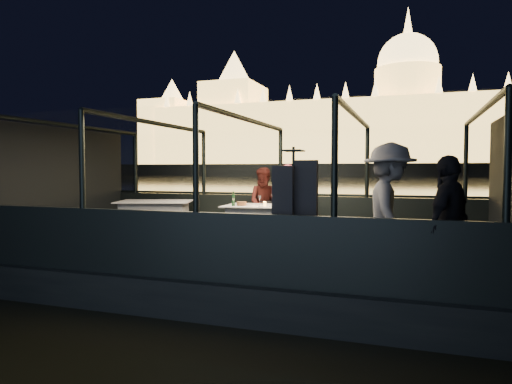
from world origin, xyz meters
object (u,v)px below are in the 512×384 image
(person_man_maroon, at_px, (265,203))
(passenger_stripe, at_px, (390,215))
(wine_bottle, at_px, (233,198))
(dining_table_central, at_px, (263,225))
(dining_table_aft, at_px, (155,220))
(chair_port_right, at_px, (281,220))
(coat_stand, at_px, (293,213))
(chair_port_left, at_px, (266,219))
(passenger_dark, at_px, (449,221))
(person_woman_coral, at_px, (289,204))

(person_man_maroon, relative_size, passenger_stripe, 0.83)
(wine_bottle, bearing_deg, person_man_maroon, 75.42)
(dining_table_central, relative_size, dining_table_aft, 0.96)
(dining_table_aft, relative_size, chair_port_right, 1.68)
(chair_port_right, bearing_deg, dining_table_central, -139.91)
(dining_table_central, bearing_deg, passenger_stripe, -40.98)
(coat_stand, bearing_deg, chair_port_left, 113.60)
(chair_port_left, height_order, passenger_dark, passenger_dark)
(dining_table_aft, height_order, wine_bottle, wine_bottle)
(coat_stand, bearing_deg, dining_table_aft, 143.86)
(wine_bottle, bearing_deg, dining_table_central, 38.16)
(chair_port_left, bearing_deg, wine_bottle, -107.20)
(passenger_stripe, height_order, wine_bottle, passenger_stripe)
(chair_port_right, distance_m, person_woman_coral, 0.41)
(person_woman_coral, xyz_separation_m, passenger_dark, (2.82, -3.33, 0.10))
(dining_table_aft, relative_size, passenger_stripe, 0.83)
(chair_port_left, relative_size, chair_port_right, 0.88)
(dining_table_aft, xyz_separation_m, passenger_dark, (5.53, -2.61, 0.47))
(dining_table_central, height_order, person_man_maroon, person_man_maroon)
(person_woman_coral, bearing_deg, person_man_maroon, 166.83)
(wine_bottle, bearing_deg, chair_port_left, 66.75)
(chair_port_left, height_order, wine_bottle, wine_bottle)
(person_woman_coral, relative_size, wine_bottle, 5.52)
(chair_port_right, relative_size, person_man_maroon, 0.60)
(wine_bottle, bearing_deg, dining_table_aft, 169.34)
(chair_port_right, xyz_separation_m, wine_bottle, (-0.71, -0.81, 0.47))
(passenger_dark, bearing_deg, passenger_stripe, -98.60)
(person_woman_coral, bearing_deg, passenger_stripe, -66.44)
(coat_stand, height_order, passenger_stripe, coat_stand)
(passenger_dark, bearing_deg, person_woman_coral, -113.72)
(dining_table_aft, distance_m, chair_port_right, 2.67)
(person_woman_coral, xyz_separation_m, wine_bottle, (-0.79, -1.08, 0.17))
(chair_port_right, height_order, person_man_maroon, person_man_maroon)
(chair_port_left, bearing_deg, passenger_dark, -37.73)
(chair_port_left, distance_m, chair_port_right, 0.34)
(passenger_dark, height_order, wine_bottle, passenger_dark)
(person_woman_coral, xyz_separation_m, passenger_stripe, (2.13, -2.85, 0.10))
(person_woman_coral, height_order, wine_bottle, person_woman_coral)
(dining_table_central, relative_size, person_woman_coral, 0.92)
(chair_port_right, height_order, passenger_stripe, passenger_stripe)
(chair_port_right, distance_m, wine_bottle, 1.17)
(chair_port_left, xyz_separation_m, passenger_dark, (3.24, -3.10, 0.40))
(dining_table_aft, distance_m, coat_stand, 4.59)
(coat_stand, relative_size, person_woman_coral, 1.11)
(dining_table_central, xyz_separation_m, coat_stand, (1.30, -2.69, 0.51))
(dining_table_central, relative_size, coat_stand, 0.83)
(dining_table_central, height_order, passenger_stripe, passenger_stripe)
(person_man_maroon, height_order, passenger_stripe, passenger_stripe)
(person_man_maroon, distance_m, passenger_dark, 4.70)
(chair_port_right, distance_m, person_man_maroon, 0.59)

